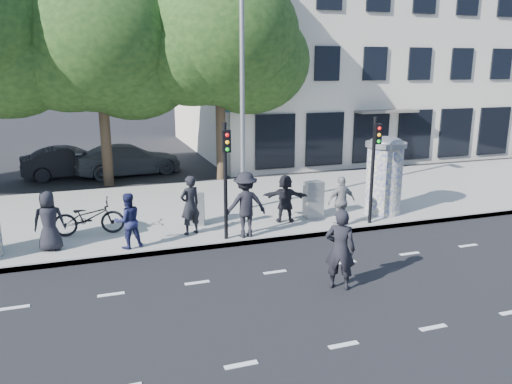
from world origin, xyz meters
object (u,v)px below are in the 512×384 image
object	(u,v)px
ped_f	(285,198)
traffic_pole_near	(226,169)
ped_e	(341,201)
cabinet_left	(197,209)
ped_c	(128,221)
car_right	(128,159)
ad_column_right	(384,173)
traffic_pole_far	(374,160)
ped_b	(190,205)
street_lamp	(243,75)
ped_a	(49,221)
bicycle	(89,217)
man_road	(340,249)
car_mid	(71,162)
cabinet_right	(313,200)
ped_d	(245,205)

from	to	relation	value
ped_f	traffic_pole_near	bearing A→B (deg)	46.07
ped_e	cabinet_left	bearing A→B (deg)	-21.87
ped_c	car_right	bearing A→B (deg)	-107.68
traffic_pole_near	ped_c	world-z (taller)	traffic_pole_near
ad_column_right	cabinet_left	xyz separation A→B (m)	(-6.34, 0.73, -0.88)
traffic_pole_near	traffic_pole_far	world-z (taller)	same
ped_b	ped_f	distance (m)	3.16
traffic_pole_far	cabinet_left	world-z (taller)	traffic_pole_far
street_lamp	car_right	size ratio (longest dim) A/B	1.58
traffic_pole_far	ad_column_right	bearing A→B (deg)	42.21
ped_a	bicycle	xyz separation A→B (m)	(1.02, 1.03, -0.30)
ped_f	man_road	distance (m)	4.80
ped_f	car_mid	distance (m)	12.19
ped_a	bicycle	size ratio (longest dim) A/B	0.81
man_road	cabinet_right	distance (m)	5.15
ped_c	car_mid	size ratio (longest dim) A/B	0.36
traffic_pole_near	cabinet_left	world-z (taller)	traffic_pole_near
ped_c	ped_e	xyz separation A→B (m)	(6.50, -0.14, 0.02)
traffic_pole_far	ped_f	xyz separation A→B (m)	(-2.55, 1.04, -1.30)
ped_e	street_lamp	bearing A→B (deg)	-51.50
ped_a	ped_c	xyz separation A→B (m)	(2.04, -0.50, -0.05)
ad_column_right	car_right	xyz separation A→B (m)	(-7.68, 10.08, -0.80)
ad_column_right	cabinet_left	bearing A→B (deg)	173.43
traffic_pole_near	ped_b	distance (m)	1.69
ped_d	ped_e	bearing A→B (deg)	178.57
traffic_pole_near	man_road	size ratio (longest dim) A/B	1.77
bicycle	cabinet_left	world-z (taller)	bicycle
ped_b	ped_c	world-z (taller)	ped_b
ped_b	car_right	world-z (taller)	ped_b
ped_f	car_right	size ratio (longest dim) A/B	0.31
ped_d	cabinet_left	size ratio (longest dim) A/B	1.92
ped_a	ped_c	size ratio (longest dim) A/B	1.07
ped_f	ped_c	bearing A→B (deg)	30.78
traffic_pole_near	ped_c	xyz separation A→B (m)	(-2.76, 0.20, -1.30)
ad_column_right	ped_b	world-z (taller)	ad_column_right
ped_e	man_road	distance (m)	4.31
street_lamp	car_right	bearing A→B (deg)	111.91
ped_e	bicycle	size ratio (longest dim) A/B	0.78
traffic_pole_near	ped_b	bearing A→B (deg)	137.89
traffic_pole_far	car_right	bearing A→B (deg)	121.28
cabinet_right	traffic_pole_far	bearing A→B (deg)	-37.14
ad_column_right	car_mid	distance (m)	14.57
street_lamp	ped_f	distance (m)	4.34
traffic_pole_far	street_lamp	xyz separation A→B (m)	(-3.40, 2.84, 2.56)
ad_column_right	traffic_pole_near	size ratio (longest dim) A/B	0.78
ped_c	bicycle	world-z (taller)	ped_c
man_road	cabinet_right	world-z (taller)	man_road
traffic_pole_far	ped_b	bearing A→B (deg)	171.91
ped_e	car_mid	xyz separation A→B (m)	(-8.21, 11.15, -0.23)
ped_f	car_mid	xyz separation A→B (m)	(-6.72, 10.17, -0.21)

